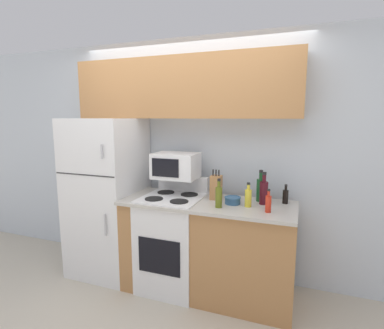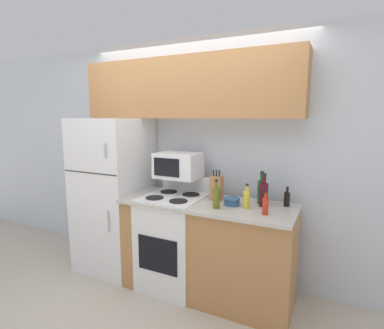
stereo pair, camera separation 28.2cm
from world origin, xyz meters
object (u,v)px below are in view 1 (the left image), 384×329
object	(u,v)px
knife_block	(216,187)
stove	(173,240)
microwave	(176,166)
bottle_wine_green	(261,189)
bottle_wine_red	(264,192)
refrigerator	(108,196)
bottle_cooking_spray	(248,197)
bottle_soy_sauce	(285,196)
bottle_hot_sauce	(268,203)
bottle_olive_oil	(219,196)
bowl	(233,200)

from	to	relation	value
knife_block	stove	bearing A→B (deg)	-166.34
microwave	bottle_wine_green	world-z (taller)	microwave
stove	bottle_wine_red	xyz separation A→B (m)	(0.87, 0.09, 0.56)
refrigerator	bottle_wine_green	distance (m)	1.66
knife_block	bottle_cooking_spray	xyz separation A→B (m)	(0.34, -0.14, -0.03)
bottle_soy_sauce	bottle_cooking_spray	distance (m)	0.38
stove	bottle_hot_sauce	size ratio (longest dim) A/B	5.51
bottle_cooking_spray	bottle_wine_green	world-z (taller)	bottle_wine_green
stove	bottle_olive_oil	size ratio (longest dim) A/B	4.24
bottle_soy_sauce	bottle_cooking_spray	xyz separation A→B (m)	(-0.31, -0.22, 0.02)
bottle_soy_sauce	microwave	bearing A→B (deg)	-177.07
stove	bottle_wine_green	xyz separation A→B (m)	(0.83, 0.19, 0.56)
knife_block	bottle_olive_oil	size ratio (longest dim) A/B	1.13
microwave	knife_block	size ratio (longest dim) A/B	1.50
knife_block	bottle_wine_red	bearing A→B (deg)	-1.06
bowl	bottle_olive_oil	world-z (taller)	bottle_olive_oil
refrigerator	microwave	size ratio (longest dim) A/B	3.87
bottle_wine_red	bottle_olive_oil	size ratio (longest dim) A/B	1.15
bottle_wine_red	bottle_olive_oil	xyz separation A→B (m)	(-0.36, -0.24, -0.02)
stove	knife_block	xyz separation A→B (m)	(0.42, 0.10, 0.57)
refrigerator	bottle_wine_red	xyz separation A→B (m)	(1.68, 0.04, 0.19)
bottle_wine_red	bottle_hot_sauce	distance (m)	0.24
refrigerator	bottle_hot_sauce	size ratio (longest dim) A/B	8.55
bottle_soy_sauce	bottle_cooking_spray	world-z (taller)	bottle_cooking_spray
stove	bottle_olive_oil	xyz separation A→B (m)	(0.52, -0.15, 0.55)
bowl	bottle_olive_oil	bearing A→B (deg)	-120.85
bowl	bottle_cooking_spray	bearing A→B (deg)	-14.65
bottle_olive_oil	bottle_wine_red	bearing A→B (deg)	33.81
bottle_wine_red	bottle_wine_green	xyz separation A→B (m)	(-0.04, 0.10, 0.00)
knife_block	bottle_cooking_spray	distance (m)	0.36
microwave	bottle_olive_oil	size ratio (longest dim) A/B	1.70
refrigerator	bottle_cooking_spray	xyz separation A→B (m)	(1.57, -0.09, 0.16)
bottle_cooking_spray	bottle_olive_oil	world-z (taller)	bottle_olive_oil
refrigerator	bottle_cooking_spray	world-z (taller)	refrigerator
bottle_olive_oil	bottle_soy_sauce	bearing A→B (deg)	31.54
microwave	knife_block	bearing A→B (deg)	-4.13
bottle_hot_sauce	bottle_olive_oil	world-z (taller)	bottle_olive_oil
refrigerator	bottle_olive_oil	bearing A→B (deg)	-8.76
microwave	bottle_soy_sauce	size ratio (longest dim) A/B	2.46
refrigerator	bottle_hot_sauce	xyz separation A→B (m)	(1.75, -0.19, 0.16)
bottle_cooking_spray	bottle_wine_red	bearing A→B (deg)	46.83
refrigerator	stove	bearing A→B (deg)	-4.07
bottle_olive_oil	stove	bearing A→B (deg)	164.13
refrigerator	bottle_olive_oil	distance (m)	1.35
bottle_cooking_spray	bottle_olive_oil	xyz separation A→B (m)	(-0.24, -0.11, 0.02)
bottle_cooking_spray	knife_block	bearing A→B (deg)	158.05
stove	microwave	world-z (taller)	microwave
bottle_cooking_spray	bottle_wine_green	xyz separation A→B (m)	(0.08, 0.22, 0.03)
refrigerator	microwave	distance (m)	0.88
refrigerator	bottle_soy_sauce	xyz separation A→B (m)	(1.87, 0.13, 0.15)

